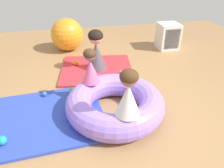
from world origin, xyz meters
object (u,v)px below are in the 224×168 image
at_px(storage_cube, 168,36).
at_px(child_in_white, 128,93).
at_px(play_ball_green, 73,91).
at_px(play_ball_orange, 76,62).
at_px(play_ball_teal, 2,140).
at_px(adult_seated, 96,50).
at_px(play_ball_blue, 44,94).
at_px(inflatable_cushion, 115,104).
at_px(child_in_pink, 90,66).
at_px(exercise_ball_large, 67,35).
at_px(play_ball_pink, 121,73).

bearing_deg(storage_cube, child_in_white, -122.93).
bearing_deg(play_ball_green, child_in_white, -59.75).
distance_m(play_ball_orange, play_ball_teal, 2.09).
bearing_deg(adult_seated, play_ball_blue, -123.92).
xyz_separation_m(inflatable_cushion, play_ball_blue, (-0.95, 0.57, -0.09)).
xyz_separation_m(child_in_white, play_ball_blue, (-0.99, 1.01, -0.53)).
relative_size(play_ball_green, storage_cube, 0.19).
relative_size(child_in_pink, storage_cube, 0.86).
distance_m(inflatable_cushion, storage_cube, 2.68).
distance_m(child_in_pink, exercise_ball_large, 2.15).
relative_size(inflatable_cushion, play_ball_pink, 16.42).
xyz_separation_m(play_ball_orange, play_ball_blue, (-0.53, -0.98, -0.02)).
distance_m(inflatable_cushion, adult_seated, 1.35).
height_order(play_ball_teal, play_ball_pink, play_ball_teal).
height_order(inflatable_cushion, storage_cube, storage_cube).
bearing_deg(child_in_white, play_ball_pink, 6.43).
distance_m(adult_seated, play_ball_blue, 1.21).
bearing_deg(play_ball_green, play_ball_pink, 27.20).
height_order(inflatable_cushion, adult_seated, adult_seated).
bearing_deg(child_in_pink, exercise_ball_large, -103.99).
bearing_deg(play_ball_pink, play_ball_green, -152.80).
relative_size(inflatable_cushion, exercise_ball_large, 1.86).
height_order(child_in_pink, storage_cube, child_in_pink).
relative_size(play_ball_blue, exercise_ball_large, 0.10).
bearing_deg(adult_seated, child_in_white, -70.79).
height_order(play_ball_green, storage_cube, storage_cube).
relative_size(adult_seated, storage_cube, 1.30).
bearing_deg(inflatable_cushion, play_ball_blue, 148.79).
height_order(play_ball_blue, exercise_ball_large, exercise_ball_large).
xyz_separation_m(play_ball_teal, storage_cube, (3.03, 2.41, 0.19)).
distance_m(exercise_ball_large, storage_cube, 2.24).
distance_m(child_in_white, storage_cube, 3.03).
bearing_deg(child_in_white, exercise_ball_large, 28.66).
height_order(play_ball_green, exercise_ball_large, exercise_ball_large).
distance_m(play_ball_blue, storage_cube, 3.04).
bearing_deg(adult_seated, child_in_pink, -86.12).
xyz_separation_m(child_in_white, storage_cube, (1.64, 2.53, -0.32)).
distance_m(play_ball_orange, storage_cube, 2.17).
xyz_separation_m(inflatable_cushion, play_ball_orange, (-0.42, 1.55, -0.08)).
bearing_deg(exercise_ball_large, play_ball_green, -90.17).
relative_size(child_in_white, adult_seated, 0.75).
relative_size(child_in_white, exercise_ball_large, 0.79).
xyz_separation_m(play_ball_orange, storage_cube, (2.10, 0.54, 0.19)).
xyz_separation_m(play_ball_blue, play_ball_pink, (1.27, 0.42, 0.00)).
bearing_deg(inflatable_cushion, play_ball_green, 134.01).
height_order(inflatable_cushion, play_ball_pink, inflatable_cushion).
bearing_deg(play_ball_orange, play_ball_pink, -36.92).
relative_size(play_ball_teal, play_ball_blue, 1.44).
bearing_deg(child_in_pink, storage_cube, -159.32).
relative_size(play_ball_orange, play_ball_blue, 1.42).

